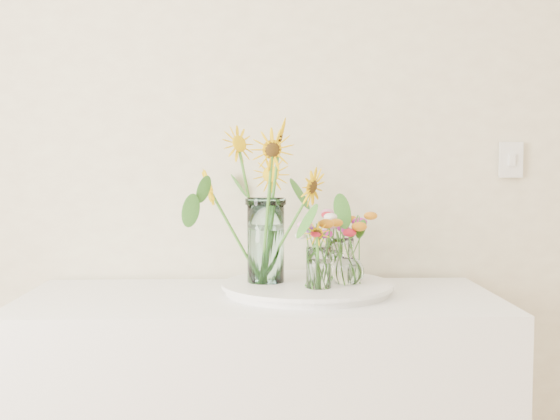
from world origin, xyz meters
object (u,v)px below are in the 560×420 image
object	(u,v)px
small_vase_a	(319,268)
small_vase_b	(348,262)
tray	(307,289)
mason_jar	(266,241)
small_vase_c	(337,258)

from	to	relation	value
small_vase_a	small_vase_b	distance (m)	0.12
tray	mason_jar	bearing A→B (deg)	169.67
small_vase_a	small_vase_c	bearing A→B (deg)	68.42
small_vase_a	small_vase_b	size ratio (longest dim) A/B	0.88
mason_jar	small_vase_c	size ratio (longest dim) A/B	2.04
tray	small_vase_c	size ratio (longest dim) A/B	3.82
small_vase_a	small_vase_b	xyz separation A→B (m)	(0.09, 0.07, 0.01)
tray	mason_jar	xyz separation A→B (m)	(-0.12, 0.02, 0.14)
mason_jar	small_vase_c	distance (m)	0.25
small_vase_b	mason_jar	bearing A→B (deg)	172.62
tray	small_vase_c	xyz separation A→B (m)	(0.10, 0.11, 0.08)
mason_jar	small_vase_a	xyz separation A→B (m)	(0.15, -0.11, -0.07)
tray	mason_jar	world-z (taller)	mason_jar
mason_jar	small_vase_a	world-z (taller)	mason_jar
tray	small_vase_b	distance (m)	0.15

